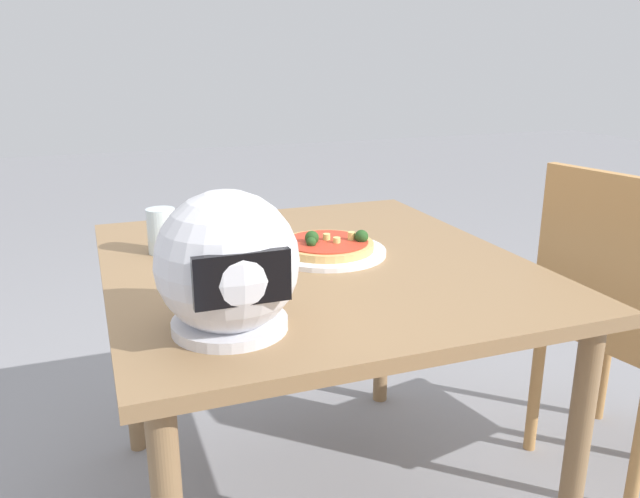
{
  "coord_description": "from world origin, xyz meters",
  "views": [
    {
      "loc": [
        0.49,
        1.35,
        1.18
      ],
      "look_at": [
        -0.02,
        -0.02,
        0.73
      ],
      "focal_mm": 35.69,
      "sensor_mm": 36.0,
      "label": 1
    }
  ],
  "objects_px": {
    "dining_table": "(314,292)",
    "chair_side": "(615,311)",
    "pizza": "(327,245)",
    "motorcycle_helmet": "(228,265)",
    "drinking_glass": "(162,231)"
  },
  "relations": [
    {
      "from": "motorcycle_helmet",
      "to": "chair_side",
      "type": "distance_m",
      "value": 1.18
    },
    {
      "from": "dining_table",
      "to": "drinking_glass",
      "type": "bearing_deg",
      "value": -29.66
    },
    {
      "from": "pizza",
      "to": "chair_side",
      "type": "distance_m",
      "value": 0.84
    },
    {
      "from": "dining_table",
      "to": "pizza",
      "type": "bearing_deg",
      "value": -144.31
    },
    {
      "from": "pizza",
      "to": "chair_side",
      "type": "relative_size",
      "value": 0.26
    },
    {
      "from": "dining_table",
      "to": "chair_side",
      "type": "relative_size",
      "value": 1.17
    },
    {
      "from": "dining_table",
      "to": "drinking_glass",
      "type": "distance_m",
      "value": 0.4
    },
    {
      "from": "motorcycle_helmet",
      "to": "drinking_glass",
      "type": "relative_size",
      "value": 2.27
    },
    {
      "from": "dining_table",
      "to": "chair_side",
      "type": "xyz_separation_m",
      "value": [
        -0.84,
        0.12,
        -0.13
      ]
    },
    {
      "from": "drinking_glass",
      "to": "dining_table",
      "type": "bearing_deg",
      "value": 150.34
    },
    {
      "from": "dining_table",
      "to": "chair_side",
      "type": "height_order",
      "value": "chair_side"
    },
    {
      "from": "pizza",
      "to": "motorcycle_helmet",
      "type": "xyz_separation_m",
      "value": [
        0.32,
        0.36,
        0.1
      ]
    },
    {
      "from": "pizza",
      "to": "motorcycle_helmet",
      "type": "height_order",
      "value": "motorcycle_helmet"
    },
    {
      "from": "dining_table",
      "to": "drinking_glass",
      "type": "height_order",
      "value": "drinking_glass"
    },
    {
      "from": "chair_side",
      "to": "dining_table",
      "type": "bearing_deg",
      "value": -8.08
    }
  ]
}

